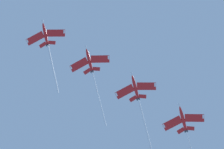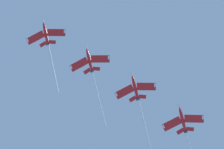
% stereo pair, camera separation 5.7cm
% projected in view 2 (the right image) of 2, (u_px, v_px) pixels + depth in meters
% --- Properties ---
extents(jet_lead, '(22.44, 33.71, 9.26)m').
position_uv_depth(jet_lead, '(48.00, 45.00, 164.95)').
color(jet_lead, red).
extents(jet_second, '(23.76, 35.67, 9.44)m').
position_uv_depth(jet_second, '(91.00, 69.00, 162.21)').
color(jet_second, red).
extents(jet_third, '(22.19, 33.44, 8.72)m').
position_uv_depth(jet_third, '(138.00, 99.00, 158.18)').
color(jet_third, red).
extents(jet_fourth, '(23.59, 37.05, 8.89)m').
position_uv_depth(jet_fourth, '(185.00, 130.00, 155.94)').
color(jet_fourth, red).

